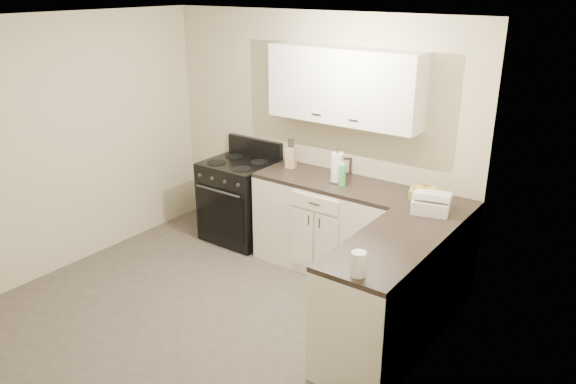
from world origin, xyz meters
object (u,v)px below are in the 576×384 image
Objects in this scene: stove at (239,201)px; countertop_grill at (431,205)px; wicker_basket at (424,194)px; knife_block at (291,158)px; paper_towel at (337,168)px.

countertop_grill reaches higher than stove.
countertop_grill is (0.16, -0.24, 0.01)m from wicker_basket.
stove is 2.17m from wicker_basket.
knife_block reaches higher than stove.
countertop_grill is (2.26, -0.15, 0.54)m from stove.
paper_towel reaches higher than knife_block.
paper_towel is at bearing 155.53° from countertop_grill.
knife_block is 1.48m from wicker_basket.
paper_towel is 1.11× the size of wicker_basket.
knife_block is 0.71× the size of countertop_grill.
stove is at bearing -179.02° from paper_towel.
paper_towel is 1.04m from countertop_grill.
knife_block is at bearing 10.71° from stove.
wicker_basket is 0.28m from countertop_grill.
stove is at bearing 177.22° from knife_block.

